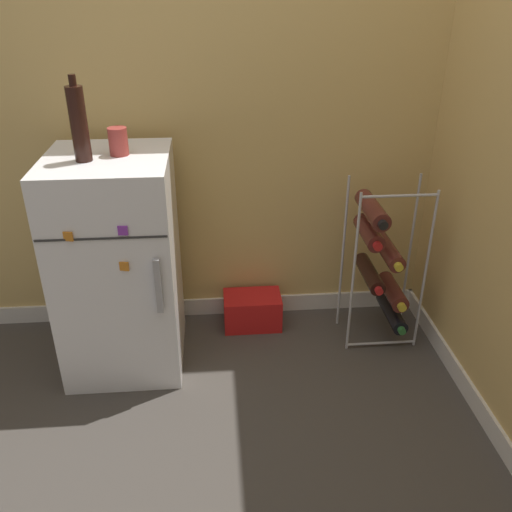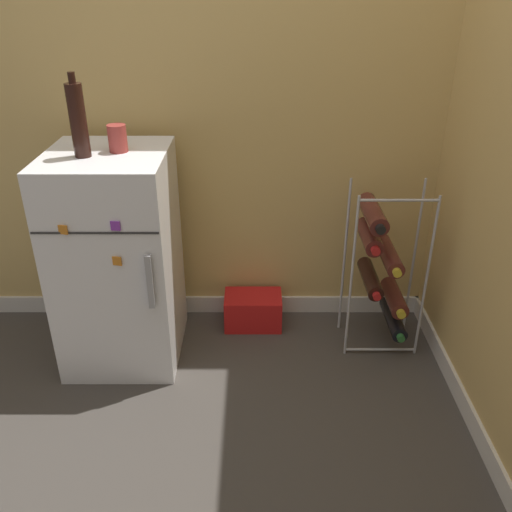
% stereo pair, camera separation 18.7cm
% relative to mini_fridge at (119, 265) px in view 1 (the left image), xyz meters
% --- Properties ---
extents(ground_plane, '(14.00, 14.00, 0.00)m').
position_rel_mini_fridge_xyz_m(ground_plane, '(0.51, -0.32, -0.48)').
color(ground_plane, '#423D38').
extents(wall_back, '(6.88, 0.07, 2.50)m').
position_rel_mini_fridge_xyz_m(wall_back, '(0.51, 0.35, 0.76)').
color(wall_back, tan).
rests_on(wall_back, ground_plane).
extents(mini_fridge, '(0.49, 0.54, 0.95)m').
position_rel_mini_fridge_xyz_m(mini_fridge, '(0.00, 0.00, 0.00)').
color(mini_fridge, white).
rests_on(mini_fridge, ground_plane).
extents(wine_rack, '(0.34, 0.33, 0.79)m').
position_rel_mini_fridge_xyz_m(wine_rack, '(1.17, 0.06, -0.06)').
color(wine_rack, '#B2B2B7').
rests_on(wine_rack, ground_plane).
extents(soda_box, '(0.28, 0.18, 0.17)m').
position_rel_mini_fridge_xyz_m(soda_box, '(0.58, 0.20, -0.39)').
color(soda_box, red).
rests_on(soda_box, ground_plane).
extents(fridge_top_cup, '(0.07, 0.07, 0.11)m').
position_rel_mini_fridge_xyz_m(fridge_top_cup, '(0.05, 0.02, 0.53)').
color(fridge_top_cup, maroon).
rests_on(fridge_top_cup, mini_fridge).
extents(fridge_top_bottle, '(0.06, 0.06, 0.31)m').
position_rel_mini_fridge_xyz_m(fridge_top_bottle, '(-0.07, -0.05, 0.62)').
color(fridge_top_bottle, black).
rests_on(fridge_top_bottle, mini_fridge).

